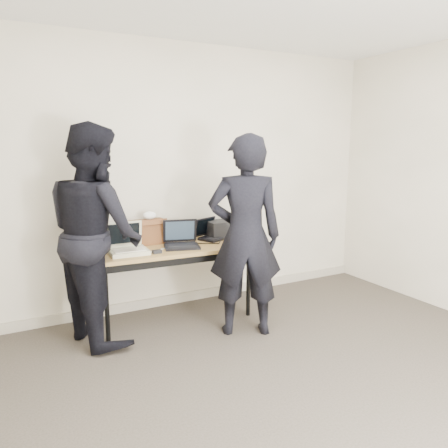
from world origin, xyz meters
TOP-DOWN VIEW (x-y plane):
  - room at (0.00, 0.00)m, footprint 4.60×4.60m
  - desk at (-0.32, 1.87)m, footprint 1.53×0.73m
  - laptop_beige at (-0.77, 1.84)m, footprint 0.35×0.34m
  - laptop_center at (-0.24, 1.85)m, footprint 0.40×0.39m
  - laptop_right at (0.16, 2.02)m, footprint 0.38×0.38m
  - leather_satchel at (-0.50, 2.09)m, footprint 0.37×0.21m
  - tissue at (-0.47, 2.10)m, footprint 0.14×0.11m
  - equipment_box at (0.31, 2.06)m, footprint 0.31×0.27m
  - power_brick at (-0.54, 1.70)m, footprint 0.08×0.05m
  - cables at (-0.27, 1.87)m, footprint 1.16×0.42m
  - person_typist at (0.13, 1.26)m, footprint 0.77×0.65m
  - person_observer at (-1.05, 1.78)m, footprint 0.89×1.04m
  - baseboard at (0.00, 2.23)m, footprint 4.50×0.03m

SIDE VIEW (x-z plane):
  - baseboard at x=0.00m, z-range 0.00..0.10m
  - desk at x=-0.32m, z-range 0.30..1.02m
  - cables at x=-0.27m, z-range 0.72..0.73m
  - power_brick at x=-0.54m, z-range 0.72..0.75m
  - laptop_right at x=0.16m, z-range 0.66..0.88m
  - laptop_beige at x=-0.77m, z-range 0.64..0.91m
  - laptop_center at x=-0.24m, z-range 0.65..0.90m
  - equipment_box at x=0.31m, z-range 0.72..0.89m
  - leather_satchel at x=-0.50m, z-range 0.72..0.97m
  - person_typist at x=0.13m, z-range 0.00..1.79m
  - person_observer at x=-1.05m, z-range 0.00..1.88m
  - tissue at x=-0.47m, z-range 0.97..1.04m
  - room at x=0.00m, z-range -0.05..2.75m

